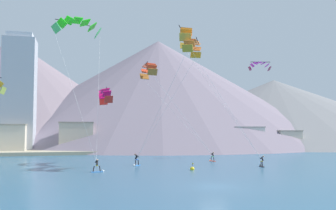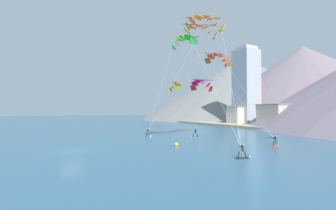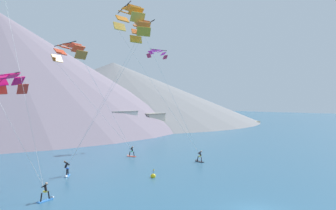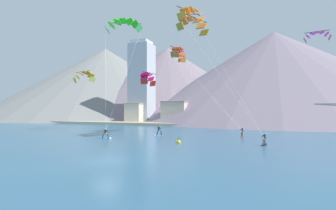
# 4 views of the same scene
# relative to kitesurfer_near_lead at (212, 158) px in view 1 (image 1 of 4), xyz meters

# --- Properties ---
(ground_plane) EXTENTS (400.00, 400.00, 0.00)m
(ground_plane) POSITION_rel_kitesurfer_near_lead_xyz_m (-9.49, -25.84, -0.43)
(ground_plane) COLOR #2D5B7A
(kitesurfer_near_lead) EXTENTS (0.76, 1.79, 1.63)m
(kitesurfer_near_lead) POSITION_rel_kitesurfer_near_lead_xyz_m (0.00, 0.00, 0.00)
(kitesurfer_near_lead) COLOR #E54C33
(kitesurfer_near_lead) RESTS_ON ground
(kitesurfer_near_trail) EXTENTS (1.43, 1.59, 1.81)m
(kitesurfer_near_trail) POSITION_rel_kitesurfer_near_lead_xyz_m (-13.41, -4.64, 0.14)
(kitesurfer_near_trail) COLOR #337FDB
(kitesurfer_near_trail) RESTS_ON ground
(kitesurfer_mid_center) EXTENTS (0.81, 1.79, 1.64)m
(kitesurfer_mid_center) POSITION_rel_kitesurfer_near_lead_xyz_m (3.67, -10.19, 0.01)
(kitesurfer_mid_center) COLOR black
(kitesurfer_mid_center) RESTS_ON ground
(kitesurfer_far_left) EXTENTS (1.78, 0.82, 1.69)m
(kitesurfer_far_left) POSITION_rel_kitesurfer_near_lead_xyz_m (-19.14, -11.39, 0.04)
(kitesurfer_far_left) COLOR #337FDB
(kitesurfer_far_left) RESTS_ON ground
(parafoil_kite_near_lead) EXTENTS (11.70, 5.91, 14.37)m
(parafoil_kite_near_lead) POSITION_rel_kitesurfer_near_lead_xyz_m (-10.82, -0.92, 14.29)
(parafoil_kite_near_lead) COLOR #A96424
(parafoil_kite_near_trail) EXTENTS (9.07, 7.00, 16.53)m
(parafoil_kite_near_trail) POSITION_rel_kitesurfer_near_lead_xyz_m (-6.10, -8.87, 16.52)
(parafoil_kite_near_trail) COLOR #A88A21
(parafoil_kite_mid_center) EXTENTS (11.79, 6.28, 18.53)m
(parafoil_kite_mid_center) POSITION_rel_kitesurfer_near_lead_xyz_m (-6.52, -7.37, 18.33)
(parafoil_kite_mid_center) COLOR gold
(parafoil_kite_far_left) EXTENTS (7.42, 12.10, 20.74)m
(parafoil_kite_far_left) POSITION_rel_kitesurfer_near_lead_xyz_m (-21.99, -1.68, 20.46)
(parafoil_kite_far_left) COLOR #3AC259
(parafoil_kite_distant_low_drift) EXTENTS (1.97, 5.66, 2.47)m
(parafoil_kite_distant_low_drift) POSITION_rel_kitesurfer_near_lead_xyz_m (-17.63, 0.22, 10.29)
(parafoil_kite_distant_low_drift) COLOR #AF251C
(parafoil_kite_distant_mid_solo) EXTENTS (4.41, 2.01, 1.64)m
(parafoil_kite_distant_mid_solo) POSITION_rel_kitesurfer_near_lead_xyz_m (12.36, 6.51, 17.22)
(parafoil_kite_distant_mid_solo) COLOR #901D46
(race_marker_buoy) EXTENTS (0.56, 0.56, 1.02)m
(race_marker_buoy) POSITION_rel_kitesurfer_near_lead_xyz_m (-7.22, -12.18, -0.28)
(race_marker_buoy) COLOR yellow
(race_marker_buoy) RESTS_ON ground
(shoreline_strip) EXTENTS (180.00, 10.00, 0.70)m
(shoreline_strip) POSITION_rel_kitesurfer_near_lead_xyz_m (-9.49, 24.70, -0.08)
(shoreline_strip) COLOR tan
(shoreline_strip) RESTS_ON ground
(shore_building_harbour_front) EXTENTS (5.38, 6.51, 6.41)m
(shore_building_harbour_front) POSITION_rel_kitesurfer_near_lead_xyz_m (-35.10, 28.84, 2.78)
(shore_building_harbour_front) COLOR beige
(shore_building_harbour_front) RESTS_ON ground
(shore_building_promenade_mid) EXTENTS (6.37, 4.94, 5.00)m
(shore_building_promenade_mid) POSITION_rel_kitesurfer_near_lead_xyz_m (29.65, 25.83, 2.08)
(shore_building_promenade_mid) COLOR beige
(shore_building_promenade_mid) RESTS_ON ground
(shore_building_quay_east) EXTENTS (7.68, 5.44, 6.92)m
(shore_building_quay_east) POSITION_rel_kitesurfer_near_lead_xyz_m (-21.95, 28.88, 3.04)
(shore_building_quay_east) COLOR beige
(shore_building_quay_east) RESTS_ON ground
(shore_building_quay_west) EXTENTS (7.16, 5.05, 5.00)m
(shore_building_quay_west) POSITION_rel_kitesurfer_near_lead_xyz_m (-0.79, 28.22, 2.08)
(shore_building_quay_west) COLOR #B7AD9E
(shore_building_quay_west) RESTS_ON ground
(shore_building_old_town) EXTENTS (7.89, 5.66, 5.91)m
(shore_building_old_town) POSITION_rel_kitesurfer_near_lead_xyz_m (18.51, 25.95, 2.53)
(shore_building_old_town) COLOR silver
(shore_building_old_town) RESTS_ON ground
(highrise_tower) EXTENTS (7.00, 7.00, 27.21)m
(highrise_tower) POSITION_rel_kitesurfer_near_lead_xyz_m (-34.77, 32.28, 12.96)
(highrise_tower) COLOR #A8ADB7
(highrise_tower) RESTS_ON ground
(mountain_peak_central_summit) EXTENTS (119.36, 119.36, 24.33)m
(mountain_peak_central_summit) POSITION_rel_kitesurfer_near_lead_xyz_m (52.62, 72.18, 11.73)
(mountain_peak_central_summit) COLOR slate
(mountain_peak_central_summit) RESTS_ON ground
(mountain_peak_east_shoulder) EXTENTS (109.81, 109.81, 36.69)m
(mountain_peak_east_shoulder) POSITION_rel_kitesurfer_near_lead_xyz_m (-44.28, 81.98, 17.91)
(mountain_peak_east_shoulder) COLOR slate
(mountain_peak_east_shoulder) RESTS_ON ground
(mountain_peak_far_spur) EXTENTS (124.87, 124.87, 37.99)m
(mountain_peak_far_spur) POSITION_rel_kitesurfer_near_lead_xyz_m (7.26, 75.64, 18.56)
(mountain_peak_far_spur) COLOR slate
(mountain_peak_far_spur) RESTS_ON ground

